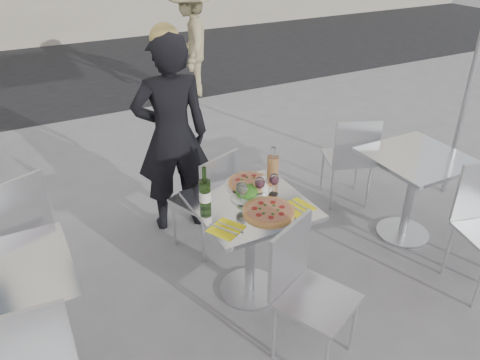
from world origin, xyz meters
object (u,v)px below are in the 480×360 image
chair_near (304,283)px  side_table_left (9,304)px  side_chair_lfar (12,230)px  wine_bottle (205,193)px  wineglass_white_b (241,189)px  napkin_right (297,207)px  pizza_near (269,211)px  chair_far (210,194)px  napkin_left (226,229)px  pizza_far (249,183)px  sugar_shaker (263,185)px  wineglass_white_a (242,190)px  main_table (250,230)px  side_chair_rfar (351,154)px  side_table_right (413,179)px  pedestrian_b (191,42)px  wineglass_red_b (274,180)px  woman_diner (172,136)px  carafe (273,170)px  wineglass_red_a (260,184)px  salad_plate (247,193)px

chair_near → side_table_left: bearing=134.3°
side_chair_lfar → wine_bottle: wine_bottle is taller
wineglass_white_b → napkin_right: bearing=-36.1°
chair_near → pizza_near: size_ratio=2.71×
chair_far → napkin_left: chair_far is taller
pizza_far → sugar_shaker: sugar_shaker is taller
wineglass_white_b → chair_near: bearing=-82.4°
pizza_far → wineglass_white_a: bearing=-128.6°
main_table → side_chair_rfar: (1.38, 0.62, -0.02)m
side_table_right → pedestrian_b: 4.21m
wineglass_white_a → side_table_right: bearing=-0.6°
pizza_near → napkin_left: 0.32m
pizza_near → napkin_right: (0.19, -0.04, -0.01)m
chair_far → pizza_far: bearing=89.1°
chair_near → wineglass_red_b: bearing=51.0°
side_chair_rfar → woman_diner: (-1.52, 0.44, 0.32)m
side_chair_rfar → pizza_far: (-1.27, -0.40, 0.24)m
side_chair_rfar → wineglass_white_b: 1.58m
pizza_far → carafe: 0.19m
side_table_left → carafe: 1.78m
chair_near → wineglass_white_a: 0.70m
side_table_left → wineglass_red_a: size_ratio=4.76×
side_table_right → chair_far: 1.64m
chair_far → salad_plate: chair_far is taller
wineglass_white_a → napkin_right: size_ratio=0.75×
side_chair_lfar → salad_plate: size_ratio=4.48×
chair_far → wine_bottle: size_ratio=2.94×
pizza_near → wineglass_white_a: size_ratio=2.09×
main_table → pizza_near: pizza_near is taller
main_table → side_table_left: same height
woman_diner → napkin_right: size_ratio=7.94×
wineglass_red_b → side_table_right: bearing=-1.3°
chair_far → wineglass_white_b: 0.65m
side_table_left → napkin_left: (1.23, -0.18, 0.21)m
wine_bottle → wineglass_white_a: bearing=-16.9°
pizza_far → pizza_near: bearing=-98.9°
side_table_left → side_table_right: bearing=0.0°
main_table → wineglass_white_b: size_ratio=4.76×
chair_far → carafe: 0.63m
salad_plate → wineglass_red_b: bearing=-14.8°
side_table_left → chair_far: bearing=21.8°
side_table_right → wineglass_red_b: bearing=178.7°
chair_near → side_chair_lfar: size_ratio=0.91×
side_table_left → pizza_near: pizza_near is taller
napkin_right → woman_diner: bearing=96.0°
pizza_near → chair_near: bearing=-92.6°
chair_near → woman_diner: size_ratio=0.53×
woman_diner → napkin_right: woman_diner is taller
wineglass_red_a → pizza_near: bearing=-101.2°
pizza_far → wineglass_white_a: size_ratio=2.11×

